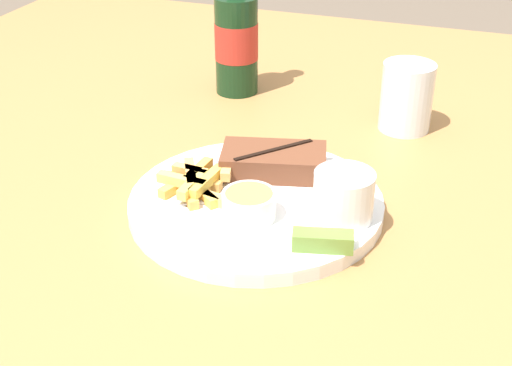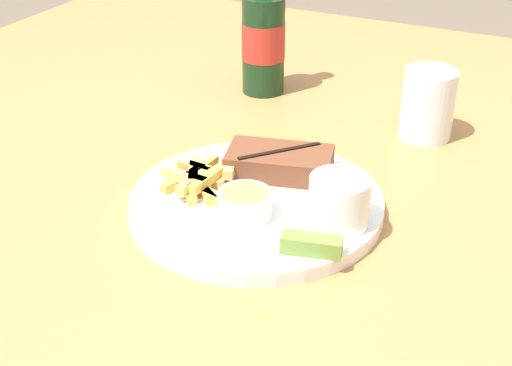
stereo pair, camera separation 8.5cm
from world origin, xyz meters
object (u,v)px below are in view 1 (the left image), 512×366
Objects in this scene: dipping_sauce_cup at (249,204)px; pickle_spear at (323,241)px; dinner_plate at (256,204)px; beer_bottle at (236,39)px; drinking_glass at (407,97)px; fork_utensil at (189,202)px; steak_portion at (270,161)px; coleslaw_cup at (344,194)px.

dipping_sauce_cup is 0.91× the size of pickle_spear.
dinner_plate is at bearing 143.15° from pickle_spear.
pickle_spear is 0.27× the size of beer_bottle.
pickle_spear is 0.68× the size of drinking_glass.
pickle_spear is at bearing -41.54° from fork_utensil.
drinking_glass is (0.14, 0.23, 0.02)m from steak_portion.
dinner_plate is 0.32m from drinking_glass.
drinking_glass is at bearing 85.77° from coleslaw_cup.
pickle_spear is 0.50m from beer_bottle.
drinking_glass reaches higher than pickle_spear.
coleslaw_cup is 1.11× the size of dipping_sauce_cup.
dipping_sauce_cup is at bearing -161.87° from coleslaw_cup.
steak_portion is at bearing 28.90° from fork_utensil.
beer_bottle is (-0.15, 0.28, 0.06)m from steak_portion.
dinner_plate is 0.13m from pickle_spear.
drinking_glass is at bearing 29.38° from fork_utensil.
steak_portion is 2.12× the size of pickle_spear.
steak_portion is 1.19× the size of fork_utensil.
coleslaw_cup is 0.07m from pickle_spear.
coleslaw_cup reaches higher than fork_utensil.
dinner_plate is 0.07m from steak_portion.
coleslaw_cup is 0.11m from dipping_sauce_cup.
beer_bottle is (-0.09, 0.39, 0.07)m from fork_utensil.
steak_portion is 2.34× the size of dipping_sauce_cup.
steak_portion is at bearing 145.38° from coleslaw_cup.
dinner_plate is at bearing 99.07° from dipping_sauce_cup.
dipping_sauce_cup is 0.10m from pickle_spear.
drinking_glass is (0.13, 0.29, 0.04)m from dinner_plate.
dipping_sauce_cup reaches higher than dinner_plate.
pickle_spear is at bearing -94.32° from drinking_glass.
coleslaw_cup is at bearing -53.44° from beer_bottle.
steak_portion is 0.32m from beer_bottle.
drinking_glass reaches higher than fork_utensil.
pickle_spear is 0.37m from drinking_glass.
dipping_sauce_cup is 0.61× the size of drinking_glass.
dipping_sauce_cup is 0.43m from beer_bottle.
dipping_sauce_cup is at bearing -67.32° from beer_bottle.
fork_utensil is 0.39m from drinking_glass.
pickle_spear is at bearing -36.85° from dinner_plate.
dipping_sauce_cup is 0.08m from fork_utensil.
pickle_spear is (0.10, -0.08, 0.02)m from dinner_plate.
dipping_sauce_cup is at bearing -110.21° from drinking_glass.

